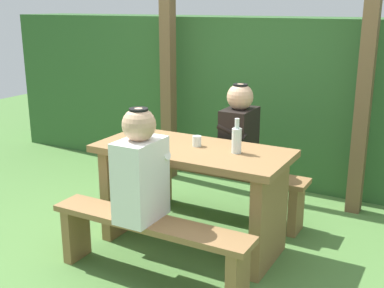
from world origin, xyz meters
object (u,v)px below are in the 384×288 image
(bench_far, at_px, (225,182))
(bottle_left, at_px, (237,139))
(person_white_shirt, at_px, (141,169))
(bench_near, at_px, (149,237))
(picnic_table, at_px, (192,180))
(person_black_coat, at_px, (239,132))
(drinking_glass, at_px, (197,141))

(bench_far, relative_size, bottle_left, 5.77)
(bench_far, bearing_deg, person_white_shirt, -92.70)
(bench_far, xyz_separation_m, person_white_shirt, (-0.05, -1.14, 0.45))
(person_white_shirt, bearing_deg, bench_near, -3.54)
(bench_near, bearing_deg, bench_far, 90.00)
(picnic_table, height_order, bottle_left, bottle_left)
(bench_near, bearing_deg, person_black_coat, 84.06)
(person_white_shirt, xyz_separation_m, bottle_left, (0.38, 0.60, 0.09))
(person_white_shirt, relative_size, person_black_coat, 1.00)
(drinking_glass, bearing_deg, bench_far, 91.39)
(picnic_table, height_order, person_white_shirt, person_white_shirt)
(bench_near, height_order, drinking_glass, drinking_glass)
(person_black_coat, bearing_deg, bottle_left, -68.41)
(bench_near, distance_m, drinking_glass, 0.79)
(drinking_glass, bearing_deg, picnic_table, -104.05)
(picnic_table, bearing_deg, person_black_coat, 78.21)
(person_black_coat, relative_size, bottle_left, 2.96)
(person_white_shirt, bearing_deg, drinking_glass, 83.88)
(picnic_table, xyz_separation_m, person_white_shirt, (-0.05, -0.57, 0.25))
(person_white_shirt, bearing_deg, picnic_table, 84.61)
(bench_near, bearing_deg, picnic_table, 90.00)
(bench_far, relative_size, person_white_shirt, 1.95)
(person_black_coat, distance_m, drinking_glass, 0.53)
(bench_far, bearing_deg, bench_near, -90.00)
(picnic_table, height_order, person_black_coat, person_black_coat)
(bottle_left, bearing_deg, picnic_table, -173.88)
(drinking_glass, bearing_deg, bench_near, -91.17)
(drinking_glass, height_order, bottle_left, bottle_left)
(bottle_left, bearing_deg, drinking_glass, 177.25)
(person_black_coat, height_order, drinking_glass, person_black_coat)
(bench_near, distance_m, bottle_left, 0.88)
(drinking_glass, bearing_deg, person_white_shirt, -96.12)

